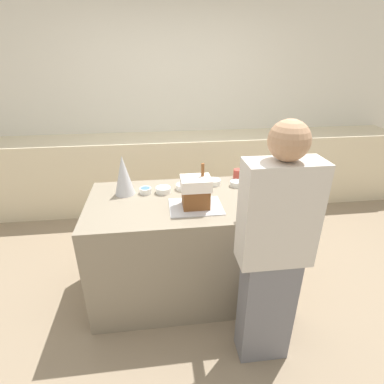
{
  "coord_description": "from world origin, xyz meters",
  "views": [
    {
      "loc": [
        -0.25,
        -2.1,
        1.95
      ],
      "look_at": [
        0.01,
        0.0,
        0.95
      ],
      "focal_mm": 28.0,
      "sensor_mm": 36.0,
      "label": 1
    }
  ],
  "objects_px": {
    "baking_tray": "(196,207)",
    "gingerbread_house": "(196,191)",
    "decorative_tree": "(123,175)",
    "mug": "(238,174)",
    "person": "(273,252)",
    "candy_bowl_far_right": "(146,190)",
    "candy_bowl_far_left": "(184,186)",
    "cookbook": "(268,188)",
    "candy_bowl_near_tray_right": "(214,182)",
    "candy_bowl_near_tray_left": "(236,183)",
    "candy_bowl_behind_tray": "(163,190)",
    "candy_bowl_center_rear": "(266,178)"
  },
  "relations": [
    {
      "from": "gingerbread_house",
      "to": "candy_bowl_far_right",
      "type": "distance_m",
      "value": 0.48
    },
    {
      "from": "candy_bowl_far_right",
      "to": "gingerbread_house",
      "type": "bearing_deg",
      "value": -37.63
    },
    {
      "from": "decorative_tree",
      "to": "person",
      "type": "xyz_separation_m",
      "value": [
        0.94,
        -0.85,
        -0.2
      ]
    },
    {
      "from": "candy_bowl_near_tray_right",
      "to": "baking_tray",
      "type": "bearing_deg",
      "value": -117.91
    },
    {
      "from": "decorative_tree",
      "to": "mug",
      "type": "height_order",
      "value": "decorative_tree"
    },
    {
      "from": "candy_bowl_near_tray_right",
      "to": "cookbook",
      "type": "distance_m",
      "value": 0.47
    },
    {
      "from": "decorative_tree",
      "to": "candy_bowl_far_right",
      "type": "bearing_deg",
      "value": -4.25
    },
    {
      "from": "mug",
      "to": "candy_bowl_near_tray_right",
      "type": "bearing_deg",
      "value": -159.24
    },
    {
      "from": "candy_bowl_behind_tray",
      "to": "mug",
      "type": "bearing_deg",
      "value": 16.89
    },
    {
      "from": "gingerbread_house",
      "to": "decorative_tree",
      "type": "distance_m",
      "value": 0.62
    },
    {
      "from": "decorative_tree",
      "to": "candy_bowl_far_right",
      "type": "height_order",
      "value": "decorative_tree"
    },
    {
      "from": "candy_bowl_far_left",
      "to": "candy_bowl_behind_tray",
      "type": "xyz_separation_m",
      "value": [
        -0.18,
        -0.05,
        0.0
      ]
    },
    {
      "from": "candy_bowl_behind_tray",
      "to": "gingerbread_house",
      "type": "bearing_deg",
      "value": -50.89
    },
    {
      "from": "cookbook",
      "to": "baking_tray",
      "type": "bearing_deg",
      "value": -159.44
    },
    {
      "from": "baking_tray",
      "to": "candy_bowl_far_left",
      "type": "height_order",
      "value": "candy_bowl_far_left"
    },
    {
      "from": "candy_bowl_near_tray_right",
      "to": "candy_bowl_far_left",
      "type": "height_order",
      "value": "same"
    },
    {
      "from": "candy_bowl_near_tray_right",
      "to": "candy_bowl_center_rear",
      "type": "relative_size",
      "value": 1.2
    },
    {
      "from": "decorative_tree",
      "to": "candy_bowl_far_left",
      "type": "xyz_separation_m",
      "value": [
        0.49,
        0.03,
        -0.14
      ]
    },
    {
      "from": "candy_bowl_far_right",
      "to": "cookbook",
      "type": "height_order",
      "value": "candy_bowl_far_right"
    },
    {
      "from": "candy_bowl_far_right",
      "to": "mug",
      "type": "xyz_separation_m",
      "value": [
        0.83,
        0.2,
        0.02
      ]
    },
    {
      "from": "baking_tray",
      "to": "gingerbread_house",
      "type": "distance_m",
      "value": 0.13
    },
    {
      "from": "candy_bowl_near_tray_right",
      "to": "candy_bowl_far_right",
      "type": "distance_m",
      "value": 0.6
    },
    {
      "from": "decorative_tree",
      "to": "mug",
      "type": "bearing_deg",
      "value": 10.8
    },
    {
      "from": "candy_bowl_near_tray_right",
      "to": "candy_bowl_far_left",
      "type": "xyz_separation_m",
      "value": [
        -0.27,
        -0.07,
        -0.0
      ]
    },
    {
      "from": "decorative_tree",
      "to": "candy_bowl_far_right",
      "type": "xyz_separation_m",
      "value": [
        0.17,
        -0.01,
        -0.14
      ]
    },
    {
      "from": "mug",
      "to": "person",
      "type": "height_order",
      "value": "person"
    },
    {
      "from": "candy_bowl_far_left",
      "to": "person",
      "type": "bearing_deg",
      "value": -63.08
    },
    {
      "from": "candy_bowl_center_rear",
      "to": "gingerbread_house",
      "type": "bearing_deg",
      "value": -148.4
    },
    {
      "from": "candy_bowl_far_left",
      "to": "cookbook",
      "type": "bearing_deg",
      "value": -7.15
    },
    {
      "from": "candy_bowl_near_tray_right",
      "to": "candy_bowl_far_right",
      "type": "xyz_separation_m",
      "value": [
        -0.59,
        -0.11,
        0.0
      ]
    },
    {
      "from": "cookbook",
      "to": "candy_bowl_far_right",
      "type": "bearing_deg",
      "value": 177.49
    },
    {
      "from": "candy_bowl_far_right",
      "to": "decorative_tree",
      "type": "bearing_deg",
      "value": 175.75
    },
    {
      "from": "candy_bowl_far_left",
      "to": "candy_bowl_near_tray_left",
      "type": "relative_size",
      "value": 1.3
    },
    {
      "from": "candy_bowl_behind_tray",
      "to": "person",
      "type": "distance_m",
      "value": 1.05
    },
    {
      "from": "candy_bowl_near_tray_left",
      "to": "cookbook",
      "type": "distance_m",
      "value": 0.27
    },
    {
      "from": "candy_bowl_center_rear",
      "to": "mug",
      "type": "relative_size",
      "value": 1.12
    },
    {
      "from": "gingerbread_house",
      "to": "candy_bowl_far_left",
      "type": "xyz_separation_m",
      "value": [
        -0.05,
        0.33,
        -0.1
      ]
    },
    {
      "from": "candy_bowl_far_right",
      "to": "candy_bowl_center_rear",
      "type": "height_order",
      "value": "candy_bowl_far_right"
    },
    {
      "from": "gingerbread_house",
      "to": "mug",
      "type": "height_order",
      "value": "gingerbread_house"
    },
    {
      "from": "baking_tray",
      "to": "candy_bowl_behind_tray",
      "type": "bearing_deg",
      "value": 129.04
    },
    {
      "from": "baking_tray",
      "to": "candy_bowl_behind_tray",
      "type": "distance_m",
      "value": 0.37
    },
    {
      "from": "person",
      "to": "candy_bowl_behind_tray",
      "type": "bearing_deg",
      "value": 126.76
    },
    {
      "from": "candy_bowl_far_left",
      "to": "candy_bowl_near_tray_left",
      "type": "distance_m",
      "value": 0.45
    },
    {
      "from": "gingerbread_house",
      "to": "candy_bowl_center_rear",
      "type": "height_order",
      "value": "gingerbread_house"
    },
    {
      "from": "gingerbread_house",
      "to": "decorative_tree",
      "type": "height_order",
      "value": "gingerbread_house"
    },
    {
      "from": "baking_tray",
      "to": "candy_bowl_near_tray_left",
      "type": "bearing_deg",
      "value": 40.48
    },
    {
      "from": "candy_bowl_far_right",
      "to": "candy_bowl_center_rear",
      "type": "bearing_deg",
      "value": 7.45
    },
    {
      "from": "baking_tray",
      "to": "candy_bowl_near_tray_left",
      "type": "height_order",
      "value": "candy_bowl_near_tray_left"
    },
    {
      "from": "cookbook",
      "to": "person",
      "type": "relative_size",
      "value": 0.12
    },
    {
      "from": "baking_tray",
      "to": "candy_bowl_near_tray_right",
      "type": "xyz_separation_m",
      "value": [
        0.21,
        0.4,
        0.02
      ]
    }
  ]
}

